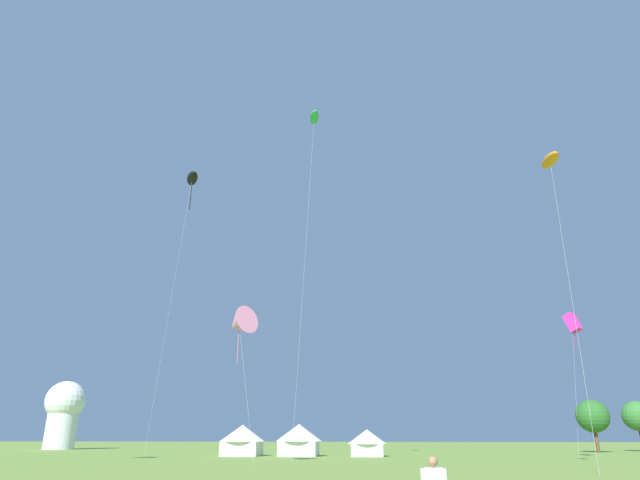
% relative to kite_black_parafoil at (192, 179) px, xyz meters
% --- Properties ---
extents(kite_black_parafoil, '(3.11, 3.78, 31.84)m').
position_rel_kite_black_parafoil_xyz_m(kite_black_parafoil, '(0.00, 0.00, 0.00)').
color(kite_black_parafoil, black).
rests_on(kite_black_parafoil, ground).
extents(kite_green_parafoil, '(2.36, 3.31, 35.17)m').
position_rel_kite_black_parafoil_xyz_m(kite_green_parafoil, '(15.46, -6.08, 3.49)').
color(kite_green_parafoil, green).
rests_on(kite_green_parafoil, ground).
extents(kite_pink_delta, '(4.05, 4.09, 12.56)m').
position_rel_kite_black_parafoil_xyz_m(kite_pink_delta, '(9.73, -11.57, -20.04)').
color(kite_pink_delta, pink).
rests_on(kite_pink_delta, ground).
extents(kite_magenta_box, '(2.62, 1.83, 14.02)m').
position_rel_kite_black_parafoil_xyz_m(kite_magenta_box, '(41.30, 0.58, -18.22)').
color(kite_magenta_box, '#E02DA3').
rests_on(kite_magenta_box, ground).
extents(kite_orange_parafoil, '(1.46, 3.11, 21.38)m').
position_rel_kite_black_parafoil_xyz_m(kite_orange_parafoil, '(34.34, -19.89, -10.29)').
color(kite_orange_parafoil, orange).
rests_on(kite_orange_parafoil, ground).
extents(festival_tent_right, '(5.07, 5.07, 3.29)m').
position_rel_kite_black_parafoil_xyz_m(festival_tent_right, '(5.90, 7.16, -29.34)').
color(festival_tent_right, white).
rests_on(festival_tent_right, ground).
extents(festival_tent_left, '(5.17, 5.17, 3.36)m').
position_rel_kite_black_parafoil_xyz_m(festival_tent_left, '(12.36, 7.16, -29.31)').
color(festival_tent_left, white).
rests_on(festival_tent_left, ground).
extents(festival_tent_center, '(4.29, 4.29, 2.79)m').
position_rel_kite_black_parafoil_xyz_m(festival_tent_center, '(19.93, 7.16, -29.62)').
color(festival_tent_center, white).
rests_on(festival_tent_center, ground).
extents(observatory_dome, '(6.40, 6.40, 10.80)m').
position_rel_kite_black_parafoil_xyz_m(observatory_dome, '(-30.79, 32.40, -25.15)').
color(observatory_dome, white).
rests_on(observatory_dome, ground).
extents(tree_distant_left, '(4.20, 4.20, 6.91)m').
position_rel_kite_black_parafoil_xyz_m(tree_distant_left, '(58.70, 30.14, -26.38)').
color(tree_distant_left, brown).
rests_on(tree_distant_left, ground).
extents(tree_distant_right, '(4.34, 4.34, 6.81)m').
position_rel_kite_black_parafoil_xyz_m(tree_distant_right, '(50.42, 24.44, -26.55)').
color(tree_distant_right, brown).
rests_on(tree_distant_right, ground).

